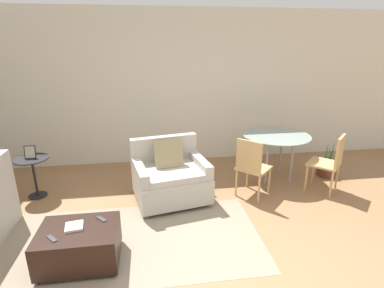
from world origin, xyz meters
The scene contains 14 objects.
ground_plane centered at (0.00, 0.00, 0.00)m, with size 20.00×20.00×0.00m, color #936B47.
wall_back centered at (0.00, 3.24, 1.38)m, with size 12.00×0.06×2.75m.
area_rug centered at (-0.75, 0.75, 0.00)m, with size 2.94×1.52×0.01m.
armchair centered at (-0.24, 1.68, 0.34)m, with size 1.13×1.01×0.88m.
ottoman centered at (-1.26, 0.47, 0.22)m, with size 0.78×0.59×0.40m.
book_stack centered at (-1.30, 0.50, 0.41)m, with size 0.20×0.20×0.03m.
tv_remote_primary centered at (-1.47, 0.34, 0.40)m, with size 0.12×0.13×0.01m.
tv_remote_secondary centered at (-1.05, 0.62, 0.40)m, with size 0.13×0.13×0.01m.
side_table centered at (-2.19, 2.03, 0.43)m, with size 0.47×0.47×0.60m.
picture_frame centered at (-2.19, 2.03, 0.70)m, with size 0.15×0.07×0.19m.
dining_table centered at (1.53, 2.17, 0.66)m, with size 1.09×1.09×0.75m.
dining_chair_near_left centered at (0.92, 1.56, 0.52)m, with size 0.59×0.59×0.90m.
dining_chair_near_right centered at (2.14, 1.56, 0.52)m, with size 0.59×0.59×0.90m.
potted_plant_small centered at (2.47, 2.11, 0.15)m, with size 0.30×0.30×0.64m.
Camera 1 is at (-0.49, -2.23, 2.16)m, focal length 28.00 mm.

